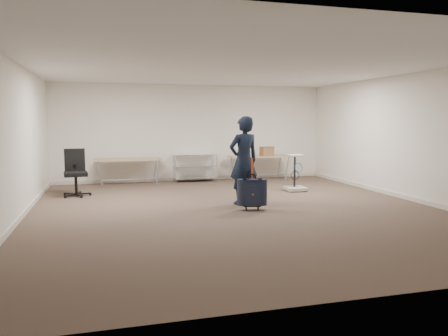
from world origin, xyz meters
name	(u,v)px	position (x,y,z in m)	size (l,w,h in m)	color
ground	(237,210)	(0.00, 0.00, 0.00)	(9.00, 9.00, 0.00)	#4A3A2D
room_shell	(220,196)	(0.00, 1.38, 0.05)	(8.00, 9.00, 9.00)	white
folding_table_left	(129,161)	(-1.90, 3.95, 0.68)	(1.80, 0.75, 0.73)	#9F7F61
folding_table_right	(260,157)	(1.90, 3.95, 0.68)	(1.80, 0.75, 0.73)	#9F7F61
wire_shelf	(195,166)	(0.00, 4.20, 0.44)	(1.22, 0.47, 0.80)	silver
person	(244,160)	(0.31, 0.56, 0.93)	(0.68, 0.45, 1.86)	black
suitcase	(252,192)	(0.28, -0.10, 0.35)	(0.42, 0.30, 1.04)	black
office_chair	(76,182)	(-3.19, 2.53, 0.33)	(0.67, 0.67, 1.10)	black
equipment_cart	(295,181)	(2.10, 1.85, 0.24)	(0.51, 0.51, 0.92)	beige
cardboard_box	(267,151)	(2.09, 3.87, 0.86)	(0.35, 0.27, 0.27)	#8F6442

